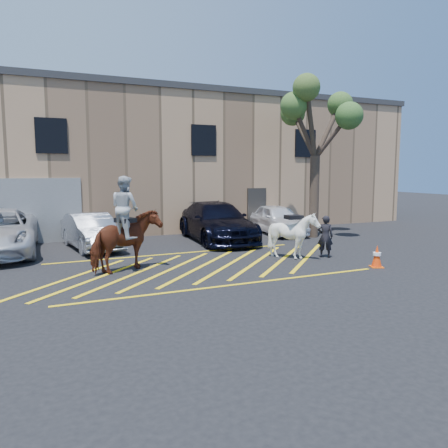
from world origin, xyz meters
name	(u,v)px	position (x,y,z in m)	size (l,w,h in m)	color
ground	(198,265)	(0.00, 0.00, 0.00)	(90.00, 90.00, 0.00)	black
car_silver_sedan	(91,231)	(-2.80, 4.57, 0.71)	(1.50, 4.31, 1.42)	#9699A3
car_blue_suv	(217,222)	(2.59, 4.43, 0.85)	(2.38, 5.87, 1.70)	black
car_white_suv	(278,219)	(6.17, 5.10, 0.73)	(1.73, 4.29, 1.46)	white
handler	(325,237)	(4.65, -0.69, 0.76)	(0.56, 0.37, 1.53)	black
warehouse	(122,161)	(-0.01, 11.99, 3.65)	(32.42, 10.20, 7.30)	tan
hatching_zone	(201,267)	(0.00, -0.30, 0.01)	(12.60, 5.12, 0.01)	yellow
mounted_bay	(126,233)	(-2.35, 0.07, 1.20)	(2.47, 1.90, 2.96)	maroon
saddled_white	(293,235)	(3.48, -0.40, 0.84)	(1.49, 1.64, 1.67)	white
traffic_cone	(377,256)	(5.18, -2.71, 0.37)	(0.50, 0.50, 0.73)	#FF570A
tree	(316,114)	(7.16, 3.51, 5.69)	(3.99, 4.37, 7.31)	#4C3B2E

